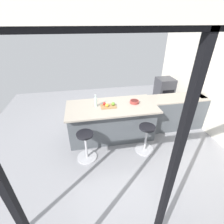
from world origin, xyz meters
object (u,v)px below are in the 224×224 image
stool_middle (86,147)px  apple_red (104,104)px  oven_range (164,90)px  apple_green (113,104)px  fruit_bowl (134,102)px  cutting_board (108,106)px  water_bottle (96,102)px  apple_yellow (107,105)px  kitchen_island (111,121)px  stool_by_window (146,139)px

stool_middle → apple_red: apple_red is taller
oven_range → stool_middle: oven_range is taller
apple_green → fruit_bowl: apple_green is taller
cutting_board → water_bottle: bearing=-13.7°
water_bottle → oven_range: bearing=-146.9°
water_bottle → apple_yellow: bearing=158.1°
apple_green → apple_red: 0.21m
cutting_board → apple_red: 0.12m
water_bottle → fruit_bowl: bearing=-179.9°
kitchen_island → apple_yellow: bearing=39.2°
water_bottle → kitchen_island: bearing=-179.9°
apple_yellow → apple_green: bearing=-166.0°
stool_middle → apple_yellow: apple_yellow is taller
oven_range → apple_green: size_ratio=10.54×
kitchen_island → water_bottle: water_bottle is taller
apple_green → apple_red: (0.20, -0.05, -0.00)m
apple_green → water_bottle: water_bottle is taller
stool_by_window → apple_red: (0.85, -0.68, 0.67)m
apple_green → apple_yellow: bearing=14.0°
cutting_board → apple_red: size_ratio=4.80×
stool_middle → cutting_board: 1.06m
kitchen_island → oven_range: bearing=-142.9°
oven_range → water_bottle: 3.29m
apple_yellow → stool_by_window: bearing=144.1°
oven_range → stool_middle: bearing=39.0°
apple_red → stool_middle: bearing=52.6°
stool_middle → apple_red: 1.08m
water_bottle → fruit_bowl: (-0.95, -0.00, -0.08)m
cutting_board → apple_yellow: bearing=35.6°
stool_middle → fruit_bowl: (-1.27, -0.69, 0.65)m
apple_red → apple_yellow: 0.10m
oven_range → apple_red: 3.12m
cutting_board → fruit_bowl: (-0.66, -0.07, 0.03)m
apple_red → apple_yellow: apple_yellow is taller
apple_yellow → water_bottle: bearing=-21.9°
stool_by_window → apple_red: bearing=-38.4°
apple_green → apple_yellow: apple_green is taller
stool_by_window → fruit_bowl: size_ratio=3.09×
apple_yellow → fruit_bowl: apple_yellow is taller
oven_range → apple_yellow: apple_yellow is taller
stool_middle → apple_green: size_ratio=8.10×
oven_range → fruit_bowl: fruit_bowl is taller
apple_green → apple_red: bearing=-14.2°
apple_green → apple_yellow: 0.16m
kitchen_island → apple_yellow: apple_yellow is taller
cutting_board → apple_yellow: size_ratio=4.53×
apple_yellow → stool_middle: bearing=46.2°
kitchen_island → stool_middle: (0.69, 0.69, -0.15)m
apple_red → water_bottle: bearing=-2.7°
apple_yellow → fruit_bowl: (-0.70, -0.10, -0.02)m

